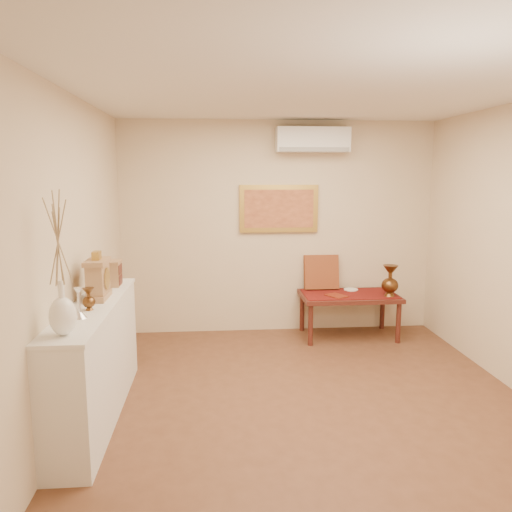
{
  "coord_description": "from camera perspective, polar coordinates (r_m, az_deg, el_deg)",
  "views": [
    {
      "loc": [
        -0.82,
        -4.07,
        2.04
      ],
      "look_at": [
        -0.38,
        1.15,
        1.17
      ],
      "focal_mm": 35.0,
      "sensor_mm": 36.0,
      "label": 1
    }
  ],
  "objects": [
    {
      "name": "wooden_chest",
      "position": [
        4.94,
        -16.1,
        -1.89
      ],
      "size": [
        0.16,
        0.21,
        0.24
      ],
      "color": "tan",
      "rests_on": "display_ledge"
    },
    {
      "name": "plate",
      "position": [
        6.55,
        10.8,
        -3.78
      ],
      "size": [
        0.18,
        0.18,
        0.01
      ],
      "primitive_type": "cylinder",
      "color": "white",
      "rests_on": "table_cloth"
    },
    {
      "name": "ceiling",
      "position": [
        4.21,
        6.86,
        18.38
      ],
      "size": [
        4.5,
        4.5,
        0.0
      ],
      "primitive_type": "plane",
      "rotation": [
        3.14,
        0.0,
        0.0
      ],
      "color": "silver",
      "rests_on": "ground"
    },
    {
      "name": "painting",
      "position": [
        6.37,
        2.62,
        5.43
      ],
      "size": [
        1.0,
        0.06,
        0.6
      ],
      "color": "#AF8A38",
      "rests_on": "wall_back"
    },
    {
      "name": "ac_unit",
      "position": [
        6.33,
        6.5,
        13.05
      ],
      "size": [
        0.9,
        0.25,
        0.3
      ],
      "color": "white",
      "rests_on": "wall_back"
    },
    {
      "name": "mantel_clock",
      "position": [
        4.46,
        -17.61,
        -2.48
      ],
      "size": [
        0.17,
        0.36,
        0.41
      ],
      "color": "tan",
      "rests_on": "display_ledge"
    },
    {
      "name": "floor",
      "position": [
        4.63,
        6.18,
        -16.79
      ],
      "size": [
        4.5,
        4.5,
        0.0
      ],
      "primitive_type": "plane",
      "color": "brown",
      "rests_on": "ground"
    },
    {
      "name": "brass_urn_small",
      "position": [
        4.12,
        -18.59,
        -4.34
      ],
      "size": [
        0.1,
        0.1,
        0.23
      ],
      "primitive_type": null,
      "color": "brown",
      "rests_on": "display_ledge"
    },
    {
      "name": "display_ledge",
      "position": [
        4.47,
        -17.82,
        -11.32
      ],
      "size": [
        0.37,
        2.02,
        0.98
      ],
      "color": "white",
      "rests_on": "floor"
    },
    {
      "name": "white_vase",
      "position": [
        3.47,
        -21.54,
        -1.03
      ],
      "size": [
        0.18,
        0.18,
        0.94
      ],
      "primitive_type": null,
      "color": "white",
      "rests_on": "display_ledge"
    },
    {
      "name": "cushion",
      "position": [
        6.51,
        7.47,
        -1.83
      ],
      "size": [
        0.44,
        0.19,
        0.45
      ],
      "primitive_type": "cube",
      "rotation": [
        -0.21,
        0.0,
        0.0
      ],
      "color": "maroon",
      "rests_on": "table_cloth"
    },
    {
      "name": "candlestick",
      "position": [
        3.92,
        -19.59,
        -5.07
      ],
      "size": [
        0.11,
        0.11,
        0.23
      ],
      "primitive_type": null,
      "color": "silver",
      "rests_on": "display_ledge"
    },
    {
      "name": "low_table",
      "position": [
        6.38,
        10.57,
        -4.87
      ],
      "size": [
        1.2,
        0.7,
        0.55
      ],
      "color": "#4F1F17",
      "rests_on": "floor"
    },
    {
      "name": "brass_urn_tall",
      "position": [
        6.3,
        15.09,
        -2.37
      ],
      "size": [
        0.21,
        0.21,
        0.46
      ],
      "primitive_type": null,
      "color": "brown",
      "rests_on": "table_cloth"
    },
    {
      "name": "wall_back",
      "position": [
        6.41,
        2.57,
        3.22
      ],
      "size": [
        4.0,
        0.02,
        2.7
      ],
      "primitive_type": "cube",
      "color": "beige",
      "rests_on": "ground"
    },
    {
      "name": "table_cloth",
      "position": [
        6.36,
        10.59,
        -4.27
      ],
      "size": [
        1.14,
        0.59,
        0.01
      ],
      "primitive_type": "cube",
      "color": "maroon",
      "rests_on": "low_table"
    },
    {
      "name": "wall_left",
      "position": [
        4.3,
        -20.66,
        -0.43
      ],
      "size": [
        0.02,
        4.5,
        2.7
      ],
      "primitive_type": "cube",
      "color": "beige",
      "rests_on": "ground"
    },
    {
      "name": "menu",
      "position": [
        6.19,
        9.19,
        -4.5
      ],
      "size": [
        0.28,
        0.31,
        0.01
      ],
      "primitive_type": "cube",
      "rotation": [
        0.0,
        0.0,
        0.52
      ],
      "color": "maroon",
      "rests_on": "table_cloth"
    },
    {
      "name": "wall_front",
      "position": [
        2.12,
        18.66,
        -10.07
      ],
      "size": [
        4.0,
        0.02,
        2.7
      ],
      "primitive_type": "cube",
      "color": "beige",
      "rests_on": "ground"
    }
  ]
}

